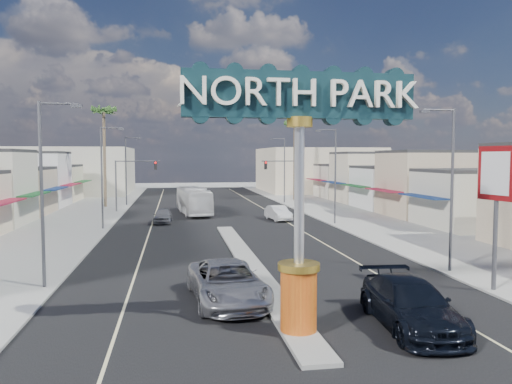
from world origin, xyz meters
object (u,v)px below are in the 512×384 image
object	(u,v)px
streetlight_l_far	(127,167)
bank_pylon_sign	(497,181)
suv_left	(227,283)
suv_right	(411,304)
traffic_signal_right	(287,174)
streetlight_r_near	(449,181)
streetlight_l_near	(45,184)
palm_right_mid	(295,128)
car_parked_left	(163,216)
gateway_sign	(300,170)
streetlight_r_mid	(334,171)
car_parked_right	(278,213)
traffic_signal_left	(132,175)
city_bus	(194,200)
streetlight_l_mid	(104,172)
palm_left_far	(104,116)
streetlight_r_far	(283,167)
palm_right_far	(298,119)

from	to	relation	value
streetlight_l_far	bank_pylon_sign	bearing A→B (deg)	-65.52
suv_left	suv_right	world-z (taller)	same
traffic_signal_right	streetlight_r_near	distance (m)	34.03
streetlight_r_near	suv_left	size ratio (longest dim) A/B	1.40
streetlight_l_near	suv_right	distance (m)	17.27
palm_right_mid	car_parked_left	world-z (taller)	palm_right_mid
gateway_sign	suv_left	size ratio (longest dim) A/B	1.43
streetlight_r_mid	car_parked_right	distance (m)	7.38
streetlight_l_near	streetlight_r_mid	distance (m)	28.90
streetlight_r_near	suv_left	distance (m)	13.72
streetlight_l_far	car_parked_right	xyz separation A→B (m)	(16.38, -18.05, -4.33)
traffic_signal_left	city_bus	world-z (taller)	traffic_signal_left
streetlight_l_mid	city_bus	xyz separation A→B (m)	(8.17, 11.01, -3.55)
streetlight_l_mid	bank_pylon_sign	world-z (taller)	streetlight_l_mid
palm_left_far	palm_right_mid	world-z (taller)	palm_left_far
traffic_signal_left	suv_left	bearing A→B (deg)	-79.36
streetlight_r_far	suv_right	size ratio (longest dim) A/B	1.47
streetlight_r_far	suv_right	bearing A→B (deg)	-96.99
streetlight_r_far	city_bus	size ratio (longest dim) A/B	0.83
palm_right_far	bank_pylon_sign	world-z (taller)	palm_right_far
streetlight_l_far	suv_left	distance (m)	46.60
streetlight_r_near	streetlight_l_far	bearing A→B (deg)	116.42
streetlight_r_mid	streetlight_r_far	distance (m)	22.00
streetlight_r_mid	suv_right	world-z (taller)	streetlight_r_mid
streetlight_l_far	gateway_sign	bearing A→B (deg)	-78.22
streetlight_l_far	streetlight_r_far	xyz separation A→B (m)	(20.87, 0.00, 0.00)
car_parked_left	city_bus	distance (m)	8.07
suv_left	suv_right	distance (m)	7.73
gateway_sign	palm_left_far	distance (m)	50.06
traffic_signal_right	streetlight_r_far	xyz separation A→B (m)	(1.25, 8.01, 0.79)
traffic_signal_right	suv_left	distance (m)	39.46
palm_left_far	palm_right_far	size ratio (longest dim) A/B	0.93
car_parked_left	car_parked_right	xyz separation A→B (m)	(11.45, 0.28, 0.01)
car_parked_right	palm_right_far	bearing A→B (deg)	64.31
traffic_signal_right	streetlight_r_far	size ratio (longest dim) A/B	0.67
gateway_sign	traffic_signal_left	xyz separation A→B (m)	(-9.18, 42.02, -1.65)
streetlight_l_near	palm_right_mid	xyz separation A→B (m)	(23.43, 46.00, 5.54)
car_parked_right	bank_pylon_sign	bearing A→B (deg)	-88.55
gateway_sign	palm_left_far	xyz separation A→B (m)	(-13.00, 48.02, 5.57)
suv_left	car_parked_right	size ratio (longest dim) A/B	1.43
car_parked_left	bank_pylon_sign	size ratio (longest dim) A/B	0.63
palm_left_far	suv_left	size ratio (longest dim) A/B	2.04
traffic_signal_right	palm_right_mid	size ratio (longest dim) A/B	0.50
palm_right_mid	bank_pylon_sign	distance (m)	50.32
gateway_sign	streetlight_r_far	xyz separation A→B (m)	(10.43, 50.02, -0.86)
suv_right	bank_pylon_sign	xyz separation A→B (m)	(6.19, 4.00, 4.35)
car_parked_left	streetlight_l_near	bearing A→B (deg)	-98.59
streetlight_l_near	car_parked_left	xyz separation A→B (m)	(4.93, 23.67, -4.34)
city_bus	bank_pylon_sign	xyz separation A→B (m)	(12.75, -34.98, 3.72)
streetlight_l_mid	suv_right	xyz separation A→B (m)	(14.74, -27.97, -4.18)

